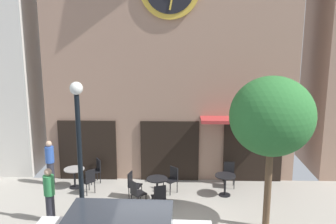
% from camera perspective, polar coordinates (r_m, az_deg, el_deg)
% --- Properties ---
extents(clock_building, '(9.32, 3.45, 11.95)m').
position_cam_1_polar(clock_building, '(14.71, 0.41, 14.47)').
color(clock_building, '#9E7A66').
rests_on(clock_building, ground_plane).
extents(street_lamp, '(0.36, 0.36, 4.26)m').
position_cam_1_polar(street_lamp, '(10.91, -13.16, -6.48)').
color(street_lamp, black).
rests_on(street_lamp, ground_plane).
extents(street_tree, '(2.33, 2.09, 4.42)m').
position_cam_1_polar(street_tree, '(10.65, 15.42, -0.72)').
color(street_tree, brown).
rests_on(street_tree, ground_plane).
extents(cafe_table_rightmost, '(0.73, 0.73, 0.72)m').
position_cam_1_polar(cafe_table_rightmost, '(14.22, -13.92, -9.06)').
color(cafe_table_rightmost, black).
rests_on(cafe_table_rightmost, ground_plane).
extents(cafe_table_center_left, '(0.71, 0.71, 0.77)m').
position_cam_1_polar(cafe_table_center_left, '(12.86, -1.65, -10.91)').
color(cafe_table_center_left, black).
rests_on(cafe_table_center_left, ground_plane).
extents(cafe_table_near_door, '(0.71, 0.71, 0.74)m').
position_cam_1_polar(cafe_table_near_door, '(13.34, 8.61, -10.26)').
color(cafe_table_near_door, black).
rests_on(cafe_table_near_door, ground_plane).
extents(cafe_chair_by_entrance, '(0.48, 0.48, 0.90)m').
position_cam_1_polar(cafe_chair_by_entrance, '(13.08, -5.32, -10.63)').
color(cafe_chair_by_entrance, black).
rests_on(cafe_chair_by_entrance, ground_plane).
extents(cafe_chair_facing_wall, '(0.55, 0.55, 0.90)m').
position_cam_1_polar(cafe_chair_facing_wall, '(14.51, -10.78, -8.42)').
color(cafe_chair_facing_wall, black).
rests_on(cafe_chair_facing_wall, ground_plane).
extents(cafe_chair_facing_street, '(0.56, 0.56, 0.90)m').
position_cam_1_polar(cafe_chair_facing_street, '(13.60, -11.84, -9.93)').
color(cafe_chair_facing_street, black).
rests_on(cafe_chair_facing_street, ground_plane).
extents(cafe_chair_under_awning, '(0.57, 0.57, 0.90)m').
position_cam_1_polar(cafe_chair_under_awning, '(13.47, 0.61, -9.87)').
color(cafe_chair_under_awning, black).
rests_on(cafe_chair_under_awning, ground_plane).
extents(cafe_chair_near_lamp, '(0.42, 0.42, 0.90)m').
position_cam_1_polar(cafe_chair_near_lamp, '(14.10, 9.20, -8.98)').
color(cafe_chair_near_lamp, black).
rests_on(cafe_chair_near_lamp, ground_plane).
extents(cafe_chair_outer, '(0.51, 0.51, 0.90)m').
position_cam_1_polar(cafe_chair_outer, '(12.12, -1.34, -12.50)').
color(cafe_chair_outer, black).
rests_on(cafe_chair_outer, ground_plane).
extents(cafe_chair_curbside, '(0.56, 0.56, 0.90)m').
position_cam_1_polar(cafe_chair_curbside, '(12.43, -4.78, -11.89)').
color(cafe_chair_curbside, black).
rests_on(cafe_chair_curbside, ground_plane).
extents(pedestrian_blue, '(0.38, 0.38, 1.67)m').
position_cam_1_polar(pedestrian_blue, '(14.64, -17.37, -7.21)').
color(pedestrian_blue, '#2D2D38').
rests_on(pedestrian_blue, ground_plane).
extents(pedestrian_green, '(0.34, 0.34, 1.67)m').
position_cam_1_polar(pedestrian_green, '(11.93, -17.44, -11.77)').
color(pedestrian_green, '#2D2D38').
rests_on(pedestrian_green, ground_plane).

